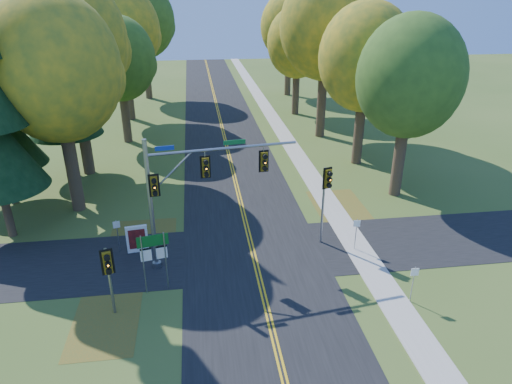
{
  "coord_description": "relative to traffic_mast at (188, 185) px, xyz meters",
  "views": [
    {
      "loc": [
        -2.91,
        -20.51,
        14.05
      ],
      "look_at": [
        0.38,
        3.4,
        3.2
      ],
      "focal_mm": 32.0,
      "sensor_mm": 36.0,
      "label": 1
    }
  ],
  "objects": [
    {
      "name": "ground",
      "position": [
        3.43,
        -1.46,
        -4.71
      ],
      "size": [
        160.0,
        160.0,
        0.0
      ],
      "primitive_type": "plane",
      "color": "#38521C",
      "rests_on": "ground"
    },
    {
      "name": "road_cross",
      "position": [
        3.43,
        0.54,
        -4.7
      ],
      "size": [
        60.0,
        6.0,
        0.02
      ],
      "primitive_type": "cube",
      "color": "black",
      "rests_on": "ground"
    },
    {
      "name": "info_kiosk",
      "position": [
        -3.15,
        1.54,
        -3.88
      ],
      "size": [
        1.22,
        0.33,
        1.68
      ],
      "rotation": [
        0.0,
        0.0,
        0.14
      ],
      "color": "silver",
      "rests_on": "ground"
    },
    {
      "name": "reg_sign_w",
      "position": [
        -4.24,
        1.77,
        -3.34
      ],
      "size": [
        0.38,
        0.14,
        2.01
      ],
      "rotation": [
        0.0,
        0.0,
        0.3
      ],
      "color": "gray",
      "rests_on": "ground"
    },
    {
      "name": "leaf_patch_w_near",
      "position": [
        -3.07,
        2.54,
        -4.71
      ],
      "size": [
        4.0,
        6.0,
        0.0
      ],
      "primitive_type": "cube",
      "color": "brown",
      "rests_on": "ground"
    },
    {
      "name": "route_sign_cluster",
      "position": [
        -1.83,
        -2.38,
        -2.41
      ],
      "size": [
        1.5,
        0.35,
        3.27
      ],
      "rotation": [
        0.0,
        0.0,
        0.2
      ],
      "color": "gray",
      "rests_on": "ground"
    },
    {
      "name": "leaf_patch_w_far",
      "position": [
        -4.07,
        -4.46,
        -4.71
      ],
      "size": [
        3.0,
        5.0,
        0.0
      ],
      "primitive_type": "cube",
      "color": "brown",
      "rests_on": "ground"
    },
    {
      "name": "centerline_right",
      "position": [
        3.53,
        -1.46,
        -4.69
      ],
      "size": [
        0.1,
        160.0,
        0.01
      ],
      "primitive_type": "cube",
      "color": "gold",
      "rests_on": "road_main"
    },
    {
      "name": "tree_w_a",
      "position": [
        -7.69,
        7.93,
        4.77
      ],
      "size": [
        8.0,
        8.0,
        14.15
      ],
      "color": "#38281C",
      "rests_on": "ground"
    },
    {
      "name": "reg_sign_e_north",
      "position": [
        9.37,
        0.04,
        -3.33
      ],
      "size": [
        0.38,
        0.09,
        2.02
      ],
      "rotation": [
        0.0,
        0.0,
        -0.17
      ],
      "color": "gray",
      "rests_on": "ground"
    },
    {
      "name": "ped_signal_pole",
      "position": [
        -3.68,
        -4.08,
        -2.04
      ],
      "size": [
        0.56,
        0.66,
        3.6
      ],
      "rotation": [
        0.0,
        0.0,
        0.27
      ],
      "color": "gray",
      "rests_on": "ground"
    },
    {
      "name": "tree_e_a",
      "position": [
        15.0,
        7.32,
        3.82
      ],
      "size": [
        7.2,
        7.2,
        12.73
      ],
      "color": "#38281C",
      "rests_on": "ground"
    },
    {
      "name": "sidewalk_east",
      "position": [
        9.63,
        -1.46,
        -4.68
      ],
      "size": [
        1.6,
        160.0,
        0.06
      ],
      "primitive_type": "cube",
      "color": "#9E998E",
      "rests_on": "ground"
    },
    {
      "name": "centerline_left",
      "position": [
        3.33,
        -1.46,
        -4.69
      ],
      "size": [
        0.1,
        160.0,
        0.01
      ],
      "primitive_type": "cube",
      "color": "gold",
      "rests_on": "road_main"
    },
    {
      "name": "traffic_mast",
      "position": [
        0.0,
        0.0,
        0.0
      ],
      "size": [
        8.02,
        1.61,
        7.33
      ],
      "rotation": [
        0.0,
        0.0,
        0.14
      ],
      "color": "gray",
      "rests_on": "ground"
    },
    {
      "name": "east_signal_pole",
      "position": [
        7.7,
        0.96,
        -0.98
      ],
      "size": [
        0.55,
        0.66,
        4.92
      ],
      "rotation": [
        0.0,
        0.0,
        0.3
      ],
      "color": "#919499",
      "rests_on": "ground"
    },
    {
      "name": "reg_sign_e_south",
      "position": [
        10.47,
        -4.99,
        -3.35
      ],
      "size": [
        0.38,
        0.07,
        1.99
      ],
      "rotation": [
        0.0,
        0.0,
        -0.06
      ],
      "color": "gray",
      "rests_on": "ground"
    },
    {
      "name": "tree_w_b",
      "position": [
        -8.29,
        14.83,
        5.65
      ],
      "size": [
        8.6,
        8.6,
        15.38
      ],
      "color": "#38281C",
      "rests_on": "ground"
    },
    {
      "name": "leaf_patch_e",
      "position": [
        10.23,
        4.54,
        -4.71
      ],
      "size": [
        3.5,
        8.0,
        0.0
      ],
      "primitive_type": "cube",
      "color": "brown",
      "rests_on": "ground"
    },
    {
      "name": "tree_e_b",
      "position": [
        14.4,
        14.12,
        4.18
      ],
      "size": [
        7.6,
        7.6,
        13.33
      ],
      "color": "#38281C",
      "rests_on": "ground"
    },
    {
      "name": "road_main",
      "position": [
        3.43,
        -1.46,
        -4.7
      ],
      "size": [
        8.0,
        160.0,
        0.02
      ],
      "primitive_type": "cube",
      "color": "black",
      "rests_on": "ground"
    },
    {
      "name": "tree_e_e",
      "position": [
        13.91,
        42.12,
        4.48
      ],
      "size": [
        7.8,
        7.8,
        13.74
      ],
      "color": "#38281C",
      "rests_on": "ground"
    },
    {
      "name": "pine_c",
      "position": [
        -9.57,
        14.54,
        4.98
      ],
      "size": [
        5.6,
        5.6,
        20.56
      ],
      "color": "#38281C",
      "rests_on": "ground"
    },
    {
      "name": "tree_w_c",
      "position": [
        -6.1,
        23.01,
        3.23
      ],
      "size": [
        6.8,
        6.8,
        11.91
      ],
      "color": "#38281C",
      "rests_on": "ground"
    },
    {
      "name": "tree_e_c",
      "position": [
        13.32,
        22.23,
        5.95
      ],
      "size": [
        8.8,
        8.8,
        15.79
      ],
      "color": "#38281C",
      "rests_on": "ground"
    },
    {
      "name": "tree_w_d",
      "position": [
        -6.69,
        31.73,
        5.07
      ],
      "size": [
        8.2,
        8.2,
        14.56
      ],
      "color": "#38281C",
      "rests_on": "ground"
    },
    {
      "name": "tree_e_d",
      "position": [
        12.7,
        31.42,
        3.52
      ],
      "size": [
        7.0,
        7.0,
        12.32
      ],
      "color": "#38281C",
      "rests_on": "ground"
    },
    {
      "name": "tree_w_e",
      "position": [
        -5.49,
        42.63,
        5.36
      ],
      "size": [
        8.4,
        8.4,
        14.97
      ],
      "color": "#38281C",
      "rests_on": "ground"
    }
  ]
}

